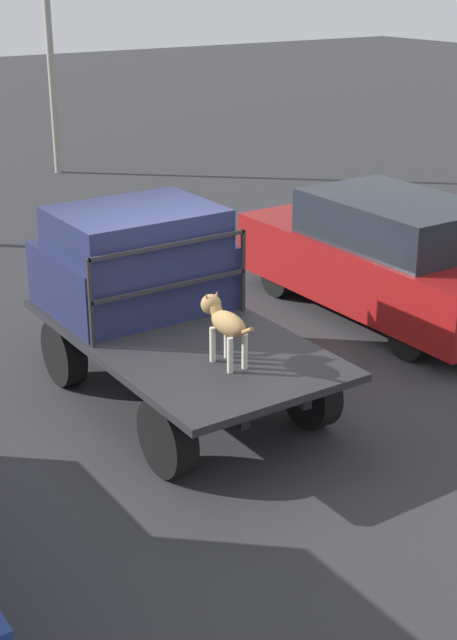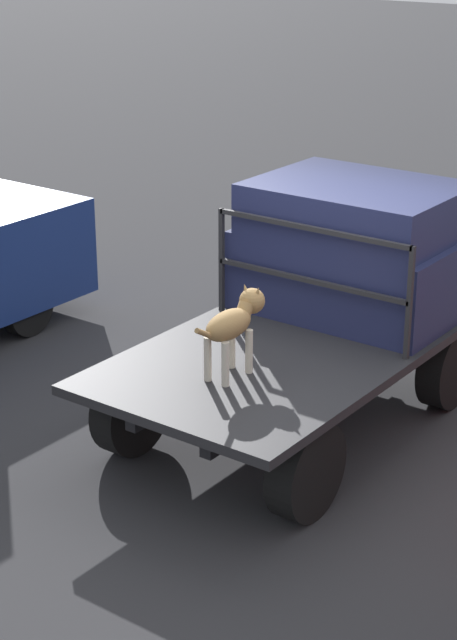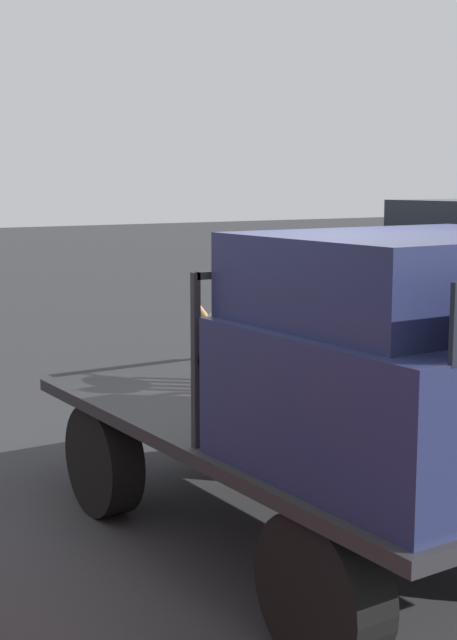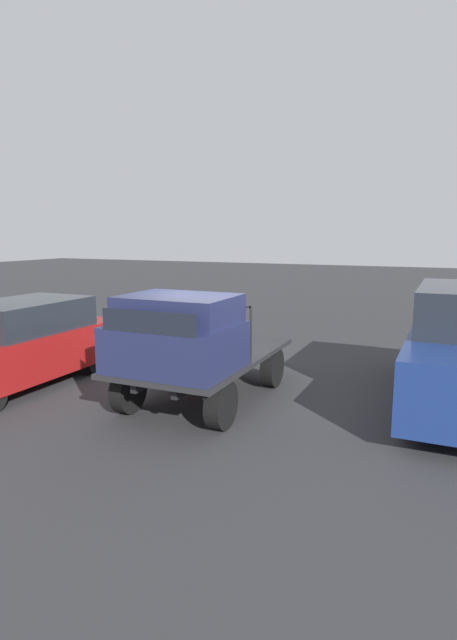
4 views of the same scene
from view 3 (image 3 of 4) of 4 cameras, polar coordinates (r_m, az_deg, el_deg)
ground_plane at (r=5.80m, az=5.15°, el=-14.01°), size 80.00×80.00×0.00m
flatbed_truck at (r=5.59m, az=5.24°, el=-8.35°), size 3.79×2.02×0.82m
truck_cab at (r=4.68m, az=13.08°, el=-2.13°), size 1.59×1.90×1.16m
truck_headboard at (r=5.27m, az=6.60°, el=0.08°), size 0.04×1.90×0.95m
dog at (r=6.14m, az=0.44°, el=-0.49°), size 0.86×0.23×0.67m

